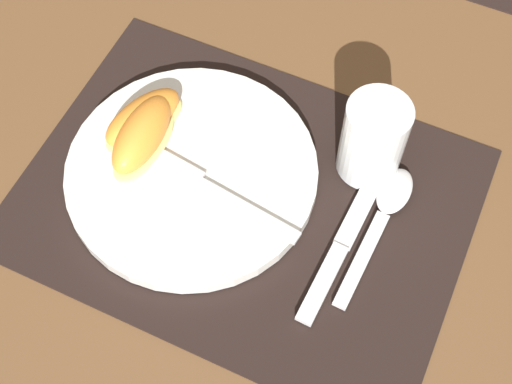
{
  "coord_description": "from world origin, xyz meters",
  "views": [
    {
      "loc": [
        0.16,
        -0.32,
        0.65
      ],
      "look_at": [
        0.01,
        0.0,
        0.02
      ],
      "focal_mm": 50.0,
      "sensor_mm": 36.0,
      "label": 1
    }
  ],
  "objects_px": {
    "juice_glass": "(372,142)",
    "citrus_wedge_1": "(142,135)",
    "plate": "(192,173)",
    "citrus_wedge_0": "(143,118)",
    "spoon": "(386,209)",
    "fork": "(205,187)",
    "knife": "(348,233)"
  },
  "relations": [
    {
      "from": "spoon",
      "to": "citrus_wedge_0",
      "type": "height_order",
      "value": "citrus_wedge_0"
    },
    {
      "from": "plate",
      "to": "citrus_wedge_0",
      "type": "relative_size",
      "value": 2.45
    },
    {
      "from": "fork",
      "to": "knife",
      "type": "bearing_deg",
      "value": 7.42
    },
    {
      "from": "fork",
      "to": "citrus_wedge_1",
      "type": "height_order",
      "value": "citrus_wedge_1"
    },
    {
      "from": "juice_glass",
      "to": "fork",
      "type": "bearing_deg",
      "value": -142.66
    },
    {
      "from": "juice_glass",
      "to": "plate",
      "type": "bearing_deg",
      "value": -150.51
    },
    {
      "from": "knife",
      "to": "spoon",
      "type": "height_order",
      "value": "spoon"
    },
    {
      "from": "juice_glass",
      "to": "citrus_wedge_1",
      "type": "distance_m",
      "value": 0.24
    },
    {
      "from": "spoon",
      "to": "fork",
      "type": "distance_m",
      "value": 0.19
    },
    {
      "from": "juice_glass",
      "to": "knife",
      "type": "xyz_separation_m",
      "value": [
        0.01,
        -0.09,
        -0.04
      ]
    },
    {
      "from": "citrus_wedge_0",
      "to": "juice_glass",
      "type": "bearing_deg",
      "value": 15.49
    },
    {
      "from": "juice_glass",
      "to": "citrus_wedge_1",
      "type": "xyz_separation_m",
      "value": [
        -0.22,
        -0.09,
        -0.01
      ]
    },
    {
      "from": "plate",
      "to": "citrus_wedge_0",
      "type": "xyz_separation_m",
      "value": [
        -0.07,
        0.03,
        0.02
      ]
    },
    {
      "from": "spoon",
      "to": "citrus_wedge_1",
      "type": "distance_m",
      "value": 0.26
    },
    {
      "from": "knife",
      "to": "spoon",
      "type": "xyz_separation_m",
      "value": [
        0.03,
        0.04,
        0.0
      ]
    },
    {
      "from": "spoon",
      "to": "citrus_wedge_0",
      "type": "distance_m",
      "value": 0.27
    },
    {
      "from": "juice_glass",
      "to": "fork",
      "type": "height_order",
      "value": "juice_glass"
    },
    {
      "from": "juice_glass",
      "to": "citrus_wedge_1",
      "type": "relative_size",
      "value": 0.92
    },
    {
      "from": "juice_glass",
      "to": "knife",
      "type": "height_order",
      "value": "juice_glass"
    },
    {
      "from": "knife",
      "to": "citrus_wedge_0",
      "type": "xyz_separation_m",
      "value": [
        -0.24,
        0.02,
        0.03
      ]
    },
    {
      "from": "knife",
      "to": "citrus_wedge_0",
      "type": "relative_size",
      "value": 2.06
    },
    {
      "from": "citrus_wedge_0",
      "to": "citrus_wedge_1",
      "type": "xyz_separation_m",
      "value": [
        0.01,
        -0.02,
        0.0
      ]
    },
    {
      "from": "plate",
      "to": "fork",
      "type": "relative_size",
      "value": 1.38
    },
    {
      "from": "spoon",
      "to": "fork",
      "type": "height_order",
      "value": "fork"
    },
    {
      "from": "plate",
      "to": "citrus_wedge_0",
      "type": "distance_m",
      "value": 0.08
    },
    {
      "from": "fork",
      "to": "citrus_wedge_0",
      "type": "distance_m",
      "value": 0.1
    },
    {
      "from": "plate",
      "to": "fork",
      "type": "bearing_deg",
      "value": -30.58
    },
    {
      "from": "knife",
      "to": "fork",
      "type": "height_order",
      "value": "fork"
    },
    {
      "from": "plate",
      "to": "knife",
      "type": "xyz_separation_m",
      "value": [
        0.17,
        0.01,
        -0.01
      ]
    },
    {
      "from": "knife",
      "to": "juice_glass",
      "type": "bearing_deg",
      "value": 97.55
    },
    {
      "from": "plate",
      "to": "citrus_wedge_0",
      "type": "bearing_deg",
      "value": 158.43
    },
    {
      "from": "spoon",
      "to": "citrus_wedge_1",
      "type": "xyz_separation_m",
      "value": [
        -0.26,
        -0.04,
        0.03
      ]
    }
  ]
}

